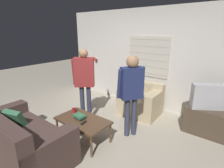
{
  "coord_description": "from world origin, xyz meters",
  "views": [
    {
      "loc": [
        2.15,
        -2.12,
        2.01
      ],
      "look_at": [
        0.13,
        0.44,
        1.0
      ],
      "focal_mm": 28.0,
      "sensor_mm": 36.0,
      "label": 1
    }
  ],
  "objects": [
    {
      "name": "tv",
      "position": [
        1.72,
        1.54,
        0.78
      ],
      "size": [
        0.74,
        0.58,
        0.49
      ],
      "rotation": [
        0.0,
        0.0,
        3.71
      ],
      "color": "#B2B2B7",
      "rests_on": "tv_stand"
    },
    {
      "name": "wall_back",
      "position": [
        0.0,
        2.03,
        1.28
      ],
      "size": [
        5.2,
        0.08,
        2.55
      ],
      "color": "silver",
      "rests_on": "ground_plane"
    },
    {
      "name": "book_stack",
      "position": [
        -0.13,
        -0.2,
        0.47
      ],
      "size": [
        0.23,
        0.16,
        0.08
      ],
      "color": "black",
      "rests_on": "coffee_table"
    },
    {
      "name": "tv_stand",
      "position": [
        1.72,
        1.54,
        0.27
      ],
      "size": [
        0.83,
        0.54,
        0.54
      ],
      "color": "#4C3D2D",
      "rests_on": "ground_plane"
    },
    {
      "name": "soda_can",
      "position": [
        -0.41,
        -0.11,
        0.49
      ],
      "size": [
        0.07,
        0.07,
        0.13
      ],
      "color": "red",
      "rests_on": "coffee_table"
    },
    {
      "name": "person_left_standing",
      "position": [
        -0.59,
        0.39,
        1.04
      ],
      "size": [
        0.51,
        0.84,
        1.64
      ],
      "rotation": [
        0.0,
        0.0,
        0.69
      ],
      "color": "#33384C",
      "rests_on": "ground_plane"
    },
    {
      "name": "armchair_beige",
      "position": [
        0.23,
        1.48,
        0.32
      ],
      "size": [
        0.96,
        0.81,
        0.77
      ],
      "rotation": [
        0.0,
        0.0,
        3.18
      ],
      "color": "#C6B289",
      "rests_on": "ground_plane"
    },
    {
      "name": "couch_blue",
      "position": [
        -0.52,
        -1.14,
        0.32
      ],
      "size": [
        1.76,
        0.91,
        0.87
      ],
      "rotation": [
        0.0,
        0.0,
        0.01
      ],
      "color": "#4C3833",
      "rests_on": "ground_plane"
    },
    {
      "name": "coffee_table",
      "position": [
        -0.07,
        -0.19,
        0.39
      ],
      "size": [
        1.0,
        0.58,
        0.43
      ],
      "color": "brown",
      "rests_on": "ground_plane"
    },
    {
      "name": "person_right_standing",
      "position": [
        0.53,
        0.51,
        1.01
      ],
      "size": [
        0.54,
        0.75,
        1.59
      ],
      "rotation": [
        0.0,
        0.0,
        0.97
      ],
      "color": "#33384C",
      "rests_on": "ground_plane"
    },
    {
      "name": "ground_plane",
      "position": [
        0.0,
        0.0,
        0.0
      ],
      "size": [
        16.0,
        16.0,
        0.0
      ],
      "primitive_type": "plane",
      "color": "#B2A893"
    },
    {
      "name": "spare_remote",
      "position": [
        0.05,
        -0.27,
        0.44
      ],
      "size": [
        0.06,
        0.13,
        0.02
      ],
      "rotation": [
        0.0,
        0.0,
        0.16
      ],
      "color": "black",
      "rests_on": "coffee_table"
    }
  ]
}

